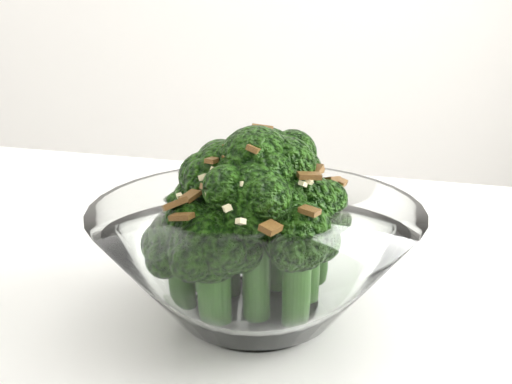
{
  "coord_description": "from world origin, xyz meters",
  "views": [
    {
      "loc": [
        0.16,
        -0.43,
        0.98
      ],
      "look_at": [
        0.16,
        -0.04,
        0.85
      ],
      "focal_mm": 40.0,
      "sensor_mm": 36.0,
      "label": 1
    }
  ],
  "objects": [
    {
      "name": "table",
      "position": [
        -0.02,
        0.05,
        0.68
      ],
      "size": [
        1.39,
        1.13,
        0.75
      ],
      "color": "white",
      "rests_on": "ground"
    },
    {
      "name": "broccoli_dish",
      "position": [
        0.16,
        -0.04,
        0.81
      ],
      "size": [
        0.24,
        0.24,
        0.15
      ],
      "color": "white",
      "rests_on": "table"
    }
  ]
}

